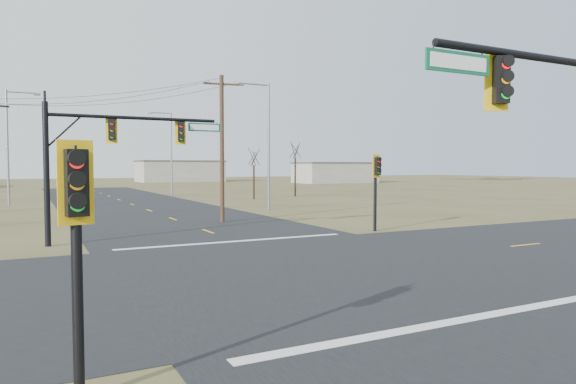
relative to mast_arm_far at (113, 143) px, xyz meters
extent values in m
plane|color=brown|center=(5.51, -10.23, -4.98)|extent=(320.00, 320.00, 0.00)
cube|color=black|center=(5.51, -10.23, -4.97)|extent=(160.00, 14.00, 0.02)
cube|color=black|center=(5.51, -10.23, -4.97)|extent=(14.00, 160.00, 0.02)
cube|color=silver|center=(5.51, -17.73, -4.95)|extent=(12.00, 0.40, 0.01)
cube|color=silver|center=(5.51, -2.73, -4.95)|extent=(12.00, 0.40, 0.01)
cube|color=#0C5635|center=(4.33, -18.72, 1.05)|extent=(1.80, 0.05, 0.45)
cylinder|color=black|center=(-3.03, 0.00, -1.54)|extent=(0.28, 0.28, 6.88)
cylinder|color=black|center=(1.15, 0.00, 1.30)|extent=(8.35, 0.18, 0.18)
cube|color=#0C5635|center=(4.77, 0.00, 0.95)|extent=(1.80, 0.05, 0.45)
cylinder|color=black|center=(14.38, -2.42, -2.80)|extent=(0.19, 0.19, 4.36)
cylinder|color=black|center=(-3.21, -18.03, -2.94)|extent=(0.18, 0.18, 4.08)
cylinder|color=#4A351F|center=(8.00, 6.22, 0.01)|extent=(0.29, 0.29, 9.97)
cube|color=#4A351F|center=(8.00, 6.22, 4.39)|extent=(2.42, 0.51, 0.12)
cylinder|color=gray|center=(15.10, 13.94, 0.55)|extent=(0.22, 0.22, 11.06)
cylinder|color=gray|center=(13.77, 13.94, 5.89)|extent=(2.66, 0.13, 0.13)
cube|color=gray|center=(12.44, 13.94, 5.79)|extent=(0.66, 0.42, 0.20)
cylinder|color=gray|center=(12.88, 38.82, 0.43)|extent=(0.22, 0.22, 10.81)
cylinder|color=gray|center=(11.59, 38.82, 5.63)|extent=(2.59, 0.13, 0.13)
cube|color=gray|center=(10.29, 38.82, 5.53)|extent=(0.65, 0.45, 0.19)
cylinder|color=gray|center=(-5.42, 30.49, 0.67)|extent=(0.23, 0.23, 11.30)
cylinder|color=gray|center=(-4.06, 30.49, 6.13)|extent=(2.71, 0.14, 0.14)
cube|color=gray|center=(-2.70, 30.49, 6.03)|extent=(0.64, 0.32, 0.20)
cylinder|color=black|center=(19.73, 27.98, -2.99)|extent=(0.21, 0.21, 3.97)
cylinder|color=black|center=(26.67, 30.81, -2.52)|extent=(0.22, 0.22, 4.91)
cube|color=#A9A296|center=(30.51, 99.77, -2.48)|extent=(20.00, 12.00, 5.00)
cube|color=#A9A296|center=(60.51, 74.77, -2.73)|extent=(18.00, 10.00, 4.50)
camera|label=1|loc=(-3.92, -26.87, -1.16)|focal=32.00mm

